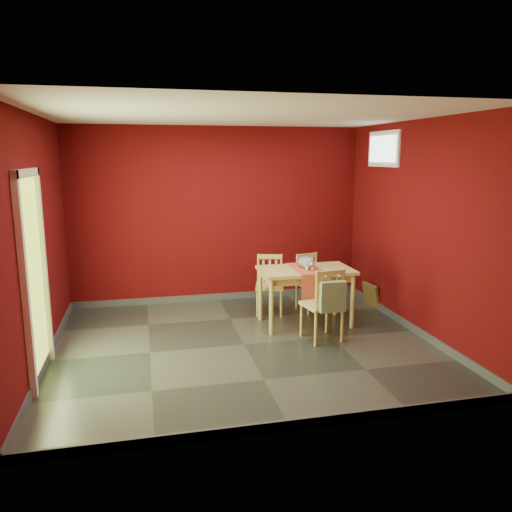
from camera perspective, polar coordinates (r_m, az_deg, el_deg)
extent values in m
plane|color=#2D342D|center=(6.16, -1.35, -10.08)|extent=(4.50, 4.50, 0.00)
plane|color=#4E0809|center=(7.76, -4.38, 4.65)|extent=(4.50, 0.00, 4.50)
plane|color=#4E0809|center=(3.90, 4.47, -2.01)|extent=(4.50, 0.00, 4.50)
plane|color=#4E0809|center=(5.80, -23.77, 1.46)|extent=(0.00, 4.00, 4.00)
plane|color=#4E0809|center=(6.62, 18.05, 2.98)|extent=(0.00, 4.00, 4.00)
plane|color=white|center=(5.75, -1.48, 15.84)|extent=(4.50, 4.50, 0.00)
cube|color=#3F4244|center=(8.00, -4.22, -4.65)|extent=(4.50, 0.02, 0.10)
cube|color=#3F4244|center=(4.40, 4.14, -18.70)|extent=(4.50, 0.02, 0.10)
cube|color=#3F4244|center=(6.13, -22.68, -10.59)|extent=(0.03, 4.00, 0.10)
cube|color=#3F4244|center=(6.92, 17.30, -7.73)|extent=(0.03, 4.00, 0.10)
cube|color=#B7D838|center=(5.47, -24.14, -2.59)|extent=(0.02, 0.85, 2.05)
cube|color=white|center=(5.02, -24.91, -3.38)|extent=(0.06, 0.08, 2.13)
cube|color=white|center=(5.90, -23.11, -1.15)|extent=(0.06, 0.08, 2.13)
cube|color=white|center=(5.33, -24.82, 8.61)|extent=(0.06, 1.01, 0.08)
cube|color=white|center=(7.43, 14.40, 11.77)|extent=(0.03, 0.90, 0.50)
cube|color=white|center=(7.42, 14.25, 11.78)|extent=(0.02, 0.76, 0.36)
cube|color=silver|center=(8.32, 6.72, -2.29)|extent=(0.08, 0.02, 0.12)
cube|color=tan|center=(6.71, 5.73, -1.63)|extent=(1.23, 0.72, 0.04)
cube|color=tan|center=(6.72, 5.72, -2.23)|extent=(1.11, 0.60, 0.10)
cylinder|color=tan|center=(6.38, 1.76, -5.85)|extent=(0.06, 0.06, 0.73)
cylinder|color=tan|center=(6.93, 0.51, -4.43)|extent=(0.06, 0.06, 0.73)
cylinder|color=tan|center=(6.73, 10.98, -5.12)|extent=(0.06, 0.06, 0.73)
cylinder|color=tan|center=(7.26, 9.09, -3.85)|extent=(0.06, 0.06, 0.73)
cube|color=#B24C31|center=(6.70, 5.73, -1.41)|extent=(0.35, 0.73, 0.01)
cube|color=#B24C31|center=(6.41, 6.75, -3.75)|extent=(0.35, 0.01, 0.36)
cube|color=tan|center=(7.22, 1.56, -3.48)|extent=(0.48, 0.48, 0.04)
cylinder|color=tan|center=(7.12, 0.17, -5.46)|extent=(0.03, 0.03, 0.38)
cylinder|color=tan|center=(7.44, 0.26, -4.71)|extent=(0.03, 0.03, 0.38)
cylinder|color=tan|center=(7.11, 2.90, -5.48)|extent=(0.03, 0.03, 0.38)
cylinder|color=tan|center=(7.44, 2.87, -4.73)|extent=(0.03, 0.03, 0.38)
cylinder|color=tan|center=(7.33, 0.26, -1.39)|extent=(0.03, 0.03, 0.42)
cylinder|color=tan|center=(7.33, 2.90, -1.41)|extent=(0.03, 0.03, 0.42)
cube|color=tan|center=(7.29, 1.59, -0.07)|extent=(0.35, 0.12, 0.07)
cube|color=tan|center=(7.34, 0.85, -1.68)|extent=(0.04, 0.03, 0.33)
cube|color=tan|center=(7.34, 1.58, -1.69)|extent=(0.04, 0.03, 0.33)
cube|color=tan|center=(7.34, 2.31, -1.69)|extent=(0.04, 0.03, 0.33)
cube|color=tan|center=(7.42, 6.44, -3.19)|extent=(0.47, 0.47, 0.04)
cylinder|color=tan|center=(7.26, 6.03, -5.22)|extent=(0.03, 0.03, 0.38)
cylinder|color=tan|center=(7.52, 4.65, -4.59)|extent=(0.03, 0.03, 0.38)
cylinder|color=tan|center=(7.44, 8.18, -4.87)|extent=(0.03, 0.03, 0.38)
cylinder|color=tan|center=(7.70, 6.76, -4.27)|extent=(0.03, 0.03, 0.38)
cylinder|color=tan|center=(7.42, 4.71, -1.38)|extent=(0.03, 0.03, 0.41)
cylinder|color=tan|center=(7.59, 6.84, -1.12)|extent=(0.03, 0.03, 0.41)
cube|color=tan|center=(7.47, 5.81, 0.03)|extent=(0.35, 0.12, 0.06)
cube|color=tan|center=(7.46, 5.19, -1.59)|extent=(0.04, 0.03, 0.32)
cube|color=tan|center=(7.51, 5.78, -1.52)|extent=(0.04, 0.03, 0.32)
cube|color=tan|center=(7.56, 6.37, -1.45)|extent=(0.04, 0.03, 0.32)
cube|color=tan|center=(6.25, 7.54, -5.57)|extent=(0.50, 0.50, 0.04)
cylinder|color=tan|center=(6.56, 8.09, -6.88)|extent=(0.04, 0.04, 0.42)
cylinder|color=tan|center=(6.26, 9.82, -7.83)|extent=(0.04, 0.04, 0.42)
cylinder|color=tan|center=(6.39, 5.21, -7.32)|extent=(0.04, 0.04, 0.42)
cylinder|color=tan|center=(6.08, 6.84, -8.33)|extent=(0.04, 0.04, 0.42)
cylinder|color=tan|center=(6.12, 9.97, -3.55)|extent=(0.04, 0.04, 0.46)
cylinder|color=tan|center=(5.94, 6.95, -3.94)|extent=(0.04, 0.04, 0.46)
cube|color=tan|center=(5.98, 8.54, -1.99)|extent=(0.39, 0.10, 0.07)
cube|color=tan|center=(6.09, 9.30, -4.01)|extent=(0.04, 0.03, 0.36)
cube|color=tan|center=(6.04, 8.47, -4.12)|extent=(0.04, 0.03, 0.36)
cube|color=tan|center=(5.99, 7.63, -4.23)|extent=(0.04, 0.03, 0.36)
cube|color=#6F9862|center=(5.98, 8.74, -4.62)|extent=(0.31, 0.10, 0.37)
cylinder|color=#6F9862|center=(5.94, 7.81, -2.25)|extent=(0.02, 0.16, 0.02)
cylinder|color=#6F9862|center=(6.00, 9.38, -2.16)|extent=(0.02, 0.16, 0.02)
cube|color=brown|center=(7.77, 13.03, -4.39)|extent=(0.16, 0.37, 0.36)
cube|color=black|center=(7.77, 12.99, -4.40)|extent=(0.11, 0.26, 0.25)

